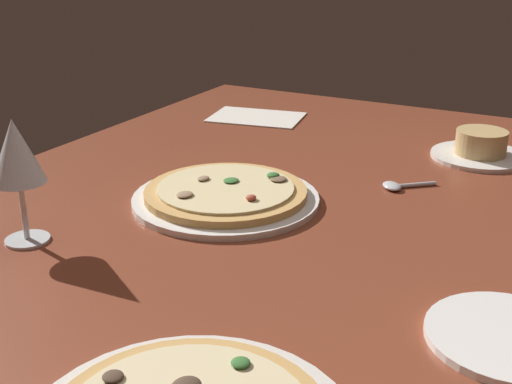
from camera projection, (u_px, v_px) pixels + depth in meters
The scene contains 7 objects.
dining_table at pixel (288, 232), 99.73cm from camera, with size 150.00×110.00×4.00cm, color brown.
pizza_main at pixel (226, 195), 104.84cm from camera, with size 29.12×29.12×3.38cm.
ramekin_on_saucer at pixel (480, 148), 124.79cm from camera, with size 17.72×17.72×5.29cm.
wine_glass_far at pixel (16, 156), 87.70cm from camera, with size 7.25×7.25×17.19cm.
side_plate at pixel (509, 337), 69.69cm from camera, with size 17.20×17.20×0.90cm, color white.
paper_menu at pixel (256, 117), 152.05cm from camera, with size 13.89×20.10×0.30cm, color silver.
spoon at pixel (397, 186), 110.67cm from camera, with size 7.74×8.48×1.00cm.
Camera 1 is at (82.33, 38.48, 43.75)cm, focal length 47.39 mm.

